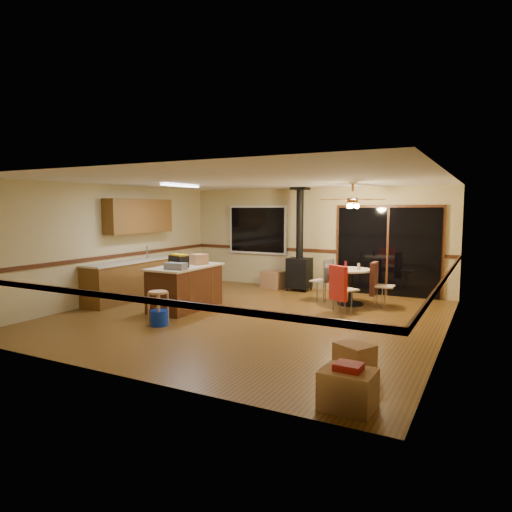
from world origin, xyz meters
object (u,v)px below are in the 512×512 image
Objects in this scene: dining_table at (351,280)px; box_corner_b at (355,357)px; blue_bucket at (159,318)px; wood_stove at (299,262)px; chair_left at (325,275)px; kitchen_island at (185,287)px; box_corner_a at (348,389)px; bar_stool at (158,308)px; box_under_window at (273,279)px; toolbox_grey at (176,266)px; toolbox_black at (179,261)px; chair_right at (375,279)px; chair_near at (339,283)px.

dining_table reaches higher than box_corner_b.
dining_table is (2.53, 3.32, 0.40)m from blue_bucket.
wood_stove reaches higher than chair_left.
kitchen_island is 5.35m from box_corner_a.
box_under_window is at bearing 87.44° from bar_stool.
box_corner_a is at bearing -68.54° from chair_left.
toolbox_grey is 4.97m from box_corner_a.
toolbox_grey is 3.72m from box_under_window.
kitchen_island is 3.12m from chair_left.
chair_left is 0.92× the size of box_under_window.
toolbox_black is 3.29m from chair_left.
box_corner_a is at bearing -33.42° from toolbox_black.
kitchen_island is 4.57m from box_corner_b.
blue_bucket is at bearing -132.19° from chair_right.
box_under_window is (0.37, 3.63, -0.74)m from toolbox_grey.
chair_near is at bearing 110.85° from box_corner_b.
dining_table is at bearing 90.45° from chair_near.
chair_near and chair_right have the same top height.
chair_left is (2.32, 2.29, -0.43)m from toolbox_black.
box_corner_b is at bearing -66.13° from chair_left.
wood_stove is 2.37m from chair_right.
dining_table is (1.63, -1.05, -0.20)m from wood_stove.
bar_stool is 0.87× the size of chair_right.
box_corner_a is (1.43, -4.23, -0.39)m from chair_near.
box_under_window is at bearing 150.06° from chair_left.
chair_left is at bearing 172.85° from dining_table.
chair_left is at bearing -43.55° from wood_stove.
toolbox_black is at bearing 146.58° from box_corner_a.
dining_table is 1.61× the size of box_under_window.
toolbox_black reaches higher than box_under_window.
toolbox_grey is at bearing -129.72° from chair_left.
toolbox_grey reaches higher than box_under_window.
wood_stove reaches higher than kitchen_island.
box_under_window is at bearing 84.10° from toolbox_grey.
kitchen_island is 3.82× the size of box_corner_b.
wood_stove reaches higher than toolbox_black.
chair_near reaches higher than dining_table.
chair_right is at bearing -25.22° from wood_stove.
bar_stool is at bearing -120.52° from chair_left.
blue_bucket is 4.34m from box_corner_a.
blue_bucket is (0.40, -1.32, -0.32)m from kitchen_island.
toolbox_black reaches higher than box_corner_b.
kitchen_island is 5.16× the size of blue_bucket.
chair_right is at bearing 33.32° from toolbox_black.
bar_stool reaches higher than box_under_window.
toolbox_black is 0.96× the size of box_corner_b.
wood_stove is at bearing -3.79° from box_under_window.
bar_stool is 4.39m from box_under_window.
box_corner_b is (3.77, -0.68, -0.13)m from bar_stool.
wood_stove reaches higher than toolbox_grey.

